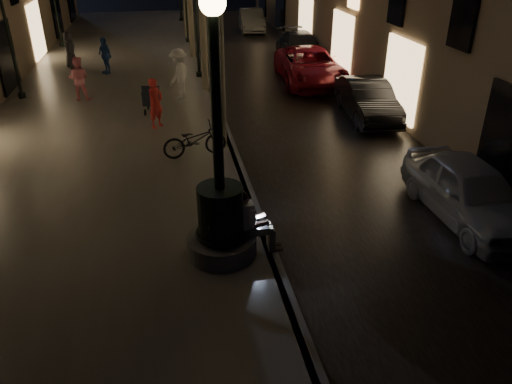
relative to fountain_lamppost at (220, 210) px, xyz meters
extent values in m
plane|color=black|center=(1.00, 13.00, -1.21)|extent=(120.00, 120.00, 0.00)
cube|color=black|center=(4.00, 13.00, -1.20)|extent=(6.00, 45.00, 0.02)
cube|color=#69635D|center=(-3.00, 13.00, -1.11)|extent=(8.00, 45.00, 0.20)
cube|color=#59595B|center=(1.00, 13.00, -1.11)|extent=(0.25, 45.00, 0.20)
cylinder|color=#59595B|center=(0.00, 0.00, -0.81)|extent=(1.40, 1.40, 0.40)
cylinder|color=black|center=(0.00, 0.00, -0.06)|extent=(0.90, 0.90, 1.10)
torus|color=black|center=(0.00, 0.00, -0.51)|extent=(1.04, 1.04, 0.10)
torus|color=black|center=(0.00, 0.00, 0.34)|extent=(0.89, 0.89, 0.09)
cylinder|color=black|center=(0.00, 0.00, 2.09)|extent=(0.20, 0.20, 3.20)
sphere|color=#FFD88C|center=(0.00, 0.00, 3.79)|extent=(0.44, 0.44, 0.44)
cube|color=tan|center=(0.55, 0.00, -0.52)|extent=(0.36, 0.24, 0.18)
cube|color=white|center=(0.49, 0.00, -0.18)|extent=(0.45, 0.26, 0.57)
sphere|color=tan|center=(0.46, 0.00, 0.19)|extent=(0.21, 0.21, 0.21)
sphere|color=black|center=(0.45, 0.00, 0.24)|extent=(0.21, 0.21, 0.21)
cube|color=tan|center=(0.79, -0.09, -0.52)|extent=(0.46, 0.13, 0.14)
cube|color=tan|center=(0.79, 0.09, -0.52)|extent=(0.46, 0.13, 0.14)
cube|color=tan|center=(1.01, -0.09, -0.77)|extent=(0.13, 0.12, 0.49)
cube|color=tan|center=(1.01, 0.09, -0.77)|extent=(0.13, 0.12, 0.49)
cube|color=black|center=(1.11, -0.09, -1.00)|extent=(0.26, 0.10, 0.03)
cube|color=black|center=(1.11, 0.09, -1.00)|extent=(0.26, 0.10, 0.03)
cube|color=black|center=(0.81, 0.00, -0.44)|extent=(0.24, 0.33, 0.02)
cube|color=black|center=(0.65, 0.00, -0.33)|extent=(0.09, 0.33, 0.22)
cube|color=#B2C1FF|center=(0.67, 0.00, -0.33)|extent=(0.06, 0.30, 0.18)
cylinder|color=#6B604C|center=(0.75, 6.00, 1.49)|extent=(0.28, 0.28, 5.00)
cylinder|color=#6B604C|center=(0.80, 12.00, 1.54)|extent=(0.28, 0.28, 5.10)
cylinder|color=#6B604C|center=(0.70, 18.00, 1.44)|extent=(0.28, 0.28, 4.90)
cylinder|color=black|center=(0.70, 6.00, -0.91)|extent=(0.28, 0.28, 0.20)
cylinder|color=black|center=(0.70, 6.00, 1.19)|extent=(0.12, 0.12, 4.40)
cylinder|color=black|center=(0.70, 14.00, -0.91)|extent=(0.28, 0.28, 0.20)
cylinder|color=black|center=(0.70, 14.00, 1.19)|extent=(0.12, 0.12, 4.40)
cylinder|color=black|center=(0.70, 22.00, -0.91)|extent=(0.28, 0.28, 0.20)
cylinder|color=black|center=(0.70, 22.00, 1.19)|extent=(0.12, 0.12, 4.40)
cylinder|color=black|center=(0.70, 30.00, -0.91)|extent=(0.28, 0.28, 0.20)
cylinder|color=black|center=(-6.40, 12.00, -0.91)|extent=(0.28, 0.28, 0.20)
cylinder|color=black|center=(-6.40, 12.00, 1.19)|extent=(0.12, 0.12, 4.40)
cylinder|color=black|center=(-6.40, 22.00, -0.91)|extent=(0.28, 0.28, 0.20)
cylinder|color=black|center=(-6.40, 22.00, 1.19)|extent=(0.12, 0.12, 4.40)
cube|color=black|center=(-1.38, 9.27, -0.40)|extent=(0.62, 0.90, 0.50)
cube|color=black|center=(-1.44, 8.89, -0.07)|extent=(0.47, 0.26, 0.32)
cylinder|color=black|center=(-1.63, 8.97, -0.90)|extent=(0.08, 0.22, 0.22)
cylinder|color=black|center=(-1.23, 8.91, -0.90)|extent=(0.08, 0.22, 0.22)
cylinder|color=black|center=(-1.52, 9.63, -0.90)|extent=(0.08, 0.22, 0.22)
cylinder|color=black|center=(-1.13, 9.56, -0.90)|extent=(0.08, 0.22, 0.22)
cylinder|color=black|center=(-1.31, 9.70, 0.04)|extent=(0.11, 0.49, 0.30)
imported|color=#AFB3B7|center=(5.82, 0.70, -0.51)|extent=(1.72, 4.16, 1.41)
imported|color=black|center=(6.20, 7.86, -0.53)|extent=(1.77, 4.23, 1.36)
imported|color=maroon|center=(5.45, 12.68, -0.46)|extent=(2.87, 5.59, 1.51)
imported|color=#313237|center=(6.20, 17.14, -0.52)|extent=(2.15, 4.86, 1.39)
imported|color=gray|center=(5.20, 25.97, -0.50)|extent=(1.86, 4.44, 1.42)
imported|color=red|center=(-1.21, 7.73, -0.20)|extent=(0.69, 0.70, 1.63)
imported|color=#D97281|center=(-4.07, 11.34, -0.18)|extent=(0.90, 0.76, 1.66)
imported|color=silver|center=(-0.29, 10.90, -0.07)|extent=(1.21, 1.41, 1.89)
imported|color=#264A8C|center=(-3.42, 15.36, -0.20)|extent=(0.88, 1.00, 1.62)
imported|color=#36353B|center=(-5.12, 16.66, -0.17)|extent=(0.65, 0.89, 1.69)
imported|color=black|center=(-0.15, 5.07, -0.52)|extent=(1.93, 0.93, 0.97)
camera|label=1|loc=(-0.85, -8.38, 4.80)|focal=35.00mm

